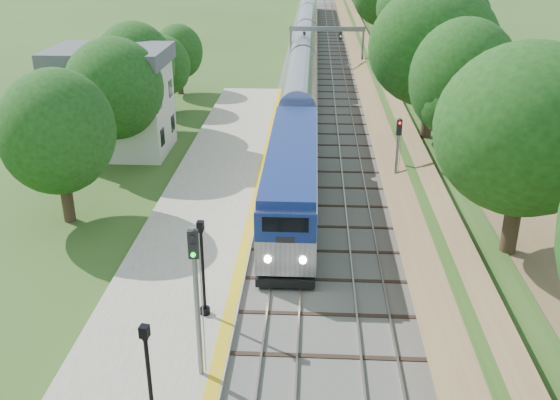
# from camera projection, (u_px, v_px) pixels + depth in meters

# --- Properties ---
(trackbed) EXTENTS (9.50, 170.00, 0.28)m
(trackbed) POSITION_uv_depth(u_px,v_px,m) (321.00, 73.00, 75.51)
(trackbed) COLOR #4C4944
(trackbed) RESTS_ON ground
(platform) EXTENTS (6.40, 68.00, 0.38)m
(platform) POSITION_uv_depth(u_px,v_px,m) (199.00, 230.00, 35.50)
(platform) COLOR gray
(platform) RESTS_ON ground
(yellow_stripe) EXTENTS (0.55, 68.00, 0.01)m
(yellow_stripe) POSITION_uv_depth(u_px,v_px,m) (249.00, 229.00, 35.28)
(yellow_stripe) COLOR gold
(yellow_stripe) RESTS_ON platform
(embankment) EXTENTS (10.64, 170.00, 11.70)m
(embankment) POSITION_uv_depth(u_px,v_px,m) (391.00, 58.00, 74.34)
(embankment) COLOR brown
(embankment) RESTS_ON ground
(station_building) EXTENTS (8.60, 6.60, 8.00)m
(station_building) POSITION_uv_depth(u_px,v_px,m) (113.00, 100.00, 47.22)
(station_building) COLOR beige
(station_building) RESTS_ON ground
(signal_gantry) EXTENTS (8.40, 0.38, 6.20)m
(signal_gantry) POSITION_uv_depth(u_px,v_px,m) (327.00, 39.00, 69.01)
(signal_gantry) COLOR slate
(signal_gantry) RESTS_ON ground
(trees_behind_platform) EXTENTS (7.82, 53.32, 7.21)m
(trees_behind_platform) POSITION_uv_depth(u_px,v_px,m) (113.00, 131.00, 38.35)
(trees_behind_platform) COLOR #332316
(trees_behind_platform) RESTS_ON ground
(train) EXTENTS (2.92, 117.19, 4.29)m
(train) POSITION_uv_depth(u_px,v_px,m) (306.00, 44.00, 81.63)
(train) COLOR black
(train) RESTS_ON trackbed
(lamppost_mid) EXTENTS (0.44, 0.44, 4.42)m
(lamppost_mid) POSITION_uv_depth(u_px,v_px,m) (150.00, 390.00, 19.99)
(lamppost_mid) COLOR black
(lamppost_mid) RESTS_ON platform
(lamppost_far) EXTENTS (0.45, 0.45, 4.50)m
(lamppost_far) POSITION_uv_depth(u_px,v_px,m) (203.00, 274.00, 26.66)
(lamppost_far) COLOR black
(lamppost_far) RESTS_ON platform
(signal_platform) EXTENTS (0.36, 0.29, 6.17)m
(signal_platform) POSITION_uv_depth(u_px,v_px,m) (196.00, 287.00, 22.27)
(signal_platform) COLOR slate
(signal_platform) RESTS_ON platform
(signal_farside) EXTENTS (0.32, 0.25, 5.76)m
(signal_farside) POSITION_uv_depth(u_px,v_px,m) (397.00, 155.00, 37.07)
(signal_farside) COLOR slate
(signal_farside) RESTS_ON ground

